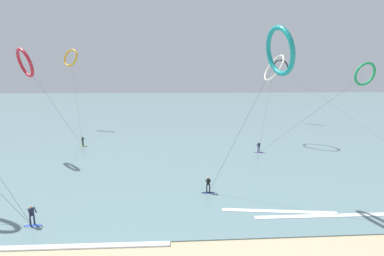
% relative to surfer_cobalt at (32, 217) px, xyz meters
% --- Properties ---
extents(sea_water, '(400.00, 200.00, 0.08)m').
position_rel_surfer_cobalt_xyz_m(sea_water, '(13.29, 97.24, -0.78)').
color(sea_water, slate).
rests_on(sea_water, ground).
extents(surfer_cobalt, '(1.40, 0.73, 1.70)m').
position_rel_surfer_cobalt_xyz_m(surfer_cobalt, '(0.00, 0.00, 0.00)').
color(surfer_cobalt, '#2647B7').
rests_on(surfer_cobalt, ground).
extents(surfer_violet, '(1.40, 0.70, 1.70)m').
position_rel_surfer_cobalt_xyz_m(surfer_violet, '(24.20, 20.65, 0.00)').
color(surfer_violet, purple).
rests_on(surfer_violet, ground).
extents(surfer_navy, '(1.40, 0.60, 1.70)m').
position_rel_surfer_cobalt_xyz_m(surfer_navy, '(14.52, 5.58, 0.00)').
color(surfer_navy, navy).
rests_on(surfer_navy, ground).
extents(surfer_lime, '(1.40, 0.73, 1.70)m').
position_rel_surfer_cobalt_xyz_m(surfer_lime, '(-4.44, 26.49, 0.00)').
color(surfer_lime, '#8CC62D').
rests_on(surfer_lime, ground).
extents(kite_ivory, '(6.14, 10.23, 15.58)m').
position_rel_surfer_cobalt_xyz_m(kite_ivory, '(28.64, 28.14, 12.43)').
color(kite_ivory, silver).
rests_on(kite_ivory, ground).
extents(kite_amber, '(10.01, 21.21, 18.07)m').
position_rel_surfer_cobalt_xyz_m(kite_amber, '(-12.21, 45.84, 15.18)').
color(kite_amber, orange).
rests_on(kite_amber, ground).
extents(kite_charcoal, '(4.09, 52.31, 16.20)m').
position_rel_surfer_cobalt_xyz_m(kite_charcoal, '(38.57, 51.19, 13.25)').
color(kite_charcoal, black).
rests_on(kite_charcoal, ground).
extents(kite_emerald, '(16.04, 3.34, 13.80)m').
position_rel_surfer_cobalt_xyz_m(kite_emerald, '(38.42, 18.17, 11.24)').
color(kite_emerald, '#199351').
rests_on(kite_emerald, ground).
extents(kite_teal, '(7.02, 4.58, 16.06)m').
position_rel_surfer_cobalt_xyz_m(kite_teal, '(20.49, 3.83, 13.03)').
color(kite_teal, teal).
rests_on(kite_teal, ground).
extents(kite_crimson, '(7.05, 8.39, 15.65)m').
position_rel_surfer_cobalt_xyz_m(kite_crimson, '(-9.44, 20.16, 12.76)').
color(kite_crimson, red).
rests_on(kite_crimson, ground).
extents(wave_crest_near, '(15.19, 0.65, 0.12)m').
position_rel_surfer_cobalt_xyz_m(wave_crest_near, '(3.21, -2.98, -0.76)').
color(wave_crest_near, white).
rests_on(wave_crest_near, ground).
extents(wave_crest_mid, '(18.97, 0.65, 0.12)m').
position_rel_surfer_cobalt_xyz_m(wave_crest_mid, '(27.29, 0.12, -0.76)').
color(wave_crest_mid, white).
rests_on(wave_crest_mid, ground).
extents(wave_crest_far, '(9.85, 1.78, 0.12)m').
position_rel_surfer_cobalt_xyz_m(wave_crest_far, '(20.20, 1.16, -0.76)').
color(wave_crest_far, white).
rests_on(wave_crest_far, ground).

